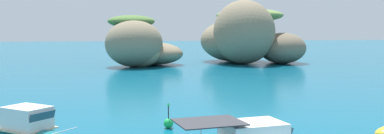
{
  "coord_description": "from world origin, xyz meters",
  "views": [
    {
      "loc": [
        -6.11,
        -11.65,
        5.57
      ],
      "look_at": [
        0.17,
        21.05,
        2.64
      ],
      "focal_mm": 39.72,
      "sensor_mm": 36.0,
      "label": 1
    }
  ],
  "objects": [
    {
      "name": "islet_large",
      "position": [
        16.47,
        57.3,
        4.41
      ],
      "size": [
        19.97,
        20.54,
        10.39
      ],
      "color": "#84755B",
      "rests_on": "ground"
    },
    {
      "name": "islet_small",
      "position": [
        -1.59,
        53.78,
        3.12
      ],
      "size": [
        15.26,
        16.01,
        7.83
      ],
      "color": "#84755B",
      "rests_on": "ground"
    },
    {
      "name": "channel_buoy",
      "position": [
        -2.95,
        11.87,
        0.34
      ],
      "size": [
        0.56,
        0.56,
        1.48
      ],
      "color": "green",
      "rests_on": "ground"
    }
  ]
}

